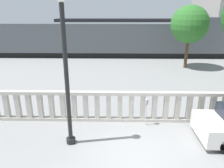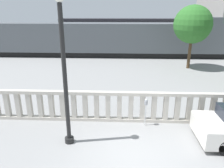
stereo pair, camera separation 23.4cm
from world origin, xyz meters
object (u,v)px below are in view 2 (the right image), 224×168
(parking_meter, at_px, (146,105))
(train_near, at_px, (110,39))
(lamppost, at_px, (64,72))
(train_far, at_px, (134,30))
(tree_left, at_px, (193,25))

(parking_meter, distance_m, train_near, 14.83)
(lamppost, bearing_deg, train_far, 81.99)
(lamppost, xyz_separation_m, train_far, (3.71, 26.34, -0.91))
(train_far, height_order, tree_left, tree_left)
(parking_meter, xyz_separation_m, train_far, (0.78, 24.95, 0.86))
(parking_meter, height_order, train_far, train_far)
(train_near, height_order, tree_left, tree_left)
(lamppost, height_order, parking_meter, lamppost)
(lamppost, height_order, tree_left, lamppost)
(lamppost, distance_m, train_far, 26.62)
(parking_meter, relative_size, train_near, 0.05)
(lamppost, relative_size, tree_left, 1.03)
(train_far, bearing_deg, tree_left, -75.92)
(train_far, relative_size, tree_left, 4.23)
(parking_meter, xyz_separation_m, tree_left, (4.57, 9.84, 2.62))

